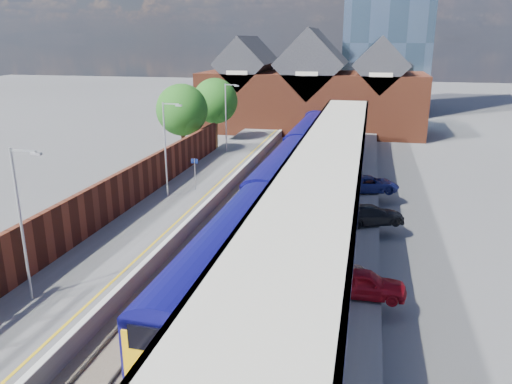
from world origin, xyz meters
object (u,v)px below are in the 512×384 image
lamp_post_c (167,144)px  parked_car_blue (370,184)px  lamp_post_d (227,113)px  parked_car_dark (372,215)px  train (298,151)px  lamp_post_b (23,216)px  parked_car_red (364,283)px  parked_car_silver (329,278)px  platform_sign (195,169)px

lamp_post_c → parked_car_blue: lamp_post_c is taller
lamp_post_d → parked_car_dark: (14.86, -18.74, -3.38)m
train → lamp_post_c: lamp_post_c is taller
lamp_post_b → lamp_post_d: 32.00m
lamp_post_c → parked_car_dark: bearing=-10.4°
parked_car_red → parked_car_blue: 16.87m
train → parked_car_silver: (5.11, -25.15, -0.44)m
lamp_post_c → lamp_post_d: same height
lamp_post_d → parked_car_blue: lamp_post_d is taller
lamp_post_b → parked_car_dark: lamp_post_b is taller
lamp_post_d → platform_sign: size_ratio=2.80×
parked_car_dark → train: bearing=1.2°
parked_car_silver → parked_car_dark: (1.90, 9.55, -0.07)m
train → parked_car_red: size_ratio=17.26×
train → parked_car_dark: size_ratio=15.55×
train → parked_car_silver: size_ratio=15.87×
train → parked_car_blue: train is taller
lamp_post_d → lamp_post_c: bearing=-90.0°
parked_car_red → parked_car_silver: size_ratio=0.92×
lamp_post_b → parked_car_silver: size_ratio=1.68×
platform_sign → parked_car_blue: 13.58m
lamp_post_d → parked_car_red: size_ratio=1.83×
lamp_post_b → train: bearing=74.8°
parked_car_red → lamp_post_d: bearing=25.9°
train → lamp_post_c: size_ratio=9.42×
train → parked_car_silver: 25.67m
platform_sign → lamp_post_d: bearing=95.6°
lamp_post_b → parked_car_silver: 13.88m
lamp_post_b → platform_sign: lamp_post_b is taller
parked_car_silver → lamp_post_b: bearing=81.8°
train → platform_sign: (-6.49, -10.86, 0.57)m
lamp_post_d → parked_car_dark: 24.15m
platform_sign → parked_car_dark: (13.50, -4.74, -1.07)m
train → parked_car_red: (6.70, -25.31, -0.47)m
lamp_post_b → parked_car_silver: bearing=16.0°
lamp_post_b → parked_car_red: bearing=13.7°
train → lamp_post_c: (-7.86, -12.86, 2.87)m
lamp_post_c → parked_car_silver: (12.96, -12.29, -3.31)m
lamp_post_c → lamp_post_d: (0.00, 16.00, 0.00)m
lamp_post_c → parked_car_blue: bearing=16.8°
train → lamp_post_b: 30.05m
lamp_post_c → parked_car_red: size_ratio=1.83×
parked_car_blue → parked_car_red: bearing=164.8°
lamp_post_d → parked_car_red: (14.56, -28.44, -3.34)m
parked_car_silver → train: bearing=-12.7°
lamp_post_d → parked_car_silver: bearing=-65.4°
lamp_post_b → parked_car_dark: bearing=41.7°
parked_car_blue → parked_car_dark: bearing=166.7°
parked_car_blue → platform_sign: bearing=85.6°
lamp_post_b → parked_car_blue: bearing=54.3°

